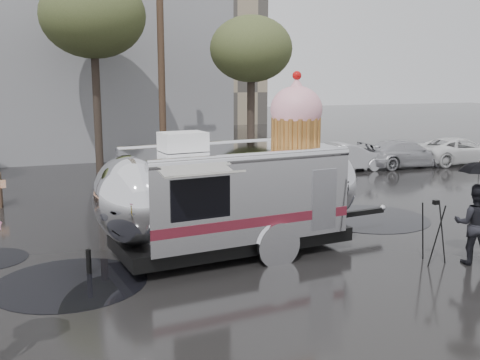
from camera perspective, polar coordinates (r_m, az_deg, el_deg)
name	(u,v)px	position (r m, az deg, el deg)	size (l,w,h in m)	color
ground	(198,313)	(9.96, -4.31, -13.34)	(120.00, 120.00, 0.00)	black
puddles	(110,269)	(12.33, -13.05, -8.78)	(15.93, 8.74, 0.01)	black
utility_pole	(161,61)	(23.32, -8.01, 11.91)	(1.60, 0.28, 9.00)	#473323
tree_mid	(93,17)	(24.02, -14.71, 15.75)	(4.20, 4.20, 8.03)	#382D26
tree_right	(251,50)	(23.38, 1.14, 13.07)	(3.36, 3.36, 6.42)	#382D26
parked_cars	(382,152)	(25.39, 14.21, 2.74)	(13.20, 1.90, 1.50)	silver
airstream_trailer	(236,189)	(12.79, -0.44, -0.94)	(7.81, 3.52, 4.22)	silver
person_right	(475,224)	(13.13, 22.75, -4.16)	(0.85, 0.47, 1.76)	black
umbrella_black	(479,177)	(12.92, 23.07, 0.25)	(1.05, 1.05, 2.27)	black
tripod	(434,226)	(12.88, 19.13, -4.48)	(0.54, 0.58, 1.41)	black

